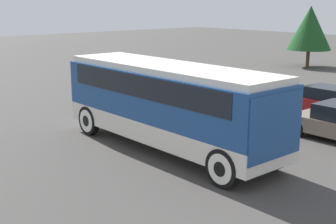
{
  "coord_description": "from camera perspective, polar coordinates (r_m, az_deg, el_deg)",
  "views": [
    {
      "loc": [
        12.34,
        -10.61,
        5.24
      ],
      "look_at": [
        0.0,
        0.0,
        1.4
      ],
      "focal_mm": 50.0,
      "sensor_mm": 36.0,
      "label": 1
    }
  ],
  "objects": [
    {
      "name": "parked_car_near",
      "position": [
        22.0,
        4.57,
        1.4
      ],
      "size": [
        4.11,
        1.9,
        1.45
      ],
      "color": "#2D5638",
      "rests_on": "ground_plane"
    },
    {
      "name": "parked_car_far",
      "position": [
        23.03,
        19.57,
        1.11
      ],
      "size": [
        4.36,
        1.82,
        1.38
      ],
      "color": "maroon",
      "rests_on": "ground_plane"
    },
    {
      "name": "tour_bus",
      "position": [
        16.55,
        0.22,
        1.57
      ],
      "size": [
        9.38,
        2.59,
        3.1
      ],
      "color": "silver",
      "rests_on": "ground_plane"
    },
    {
      "name": "tree_center",
      "position": [
        40.28,
        16.9,
        9.78
      ],
      "size": [
        3.57,
        3.57,
        4.93
      ],
      "color": "brown",
      "rests_on": "ground_plane"
    },
    {
      "name": "ground_plane",
      "position": [
        17.1,
        0.0,
        -4.56
      ],
      "size": [
        120.0,
        120.0,
        0.0
      ],
      "primitive_type": "plane",
      "color": "#423F3D"
    }
  ]
}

